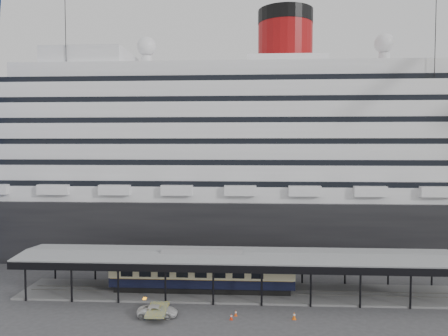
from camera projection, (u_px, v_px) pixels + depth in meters
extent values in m
plane|color=#39393C|center=(237.00, 308.00, 51.20)|extent=(200.00, 200.00, 0.00)
cube|color=black|center=(242.00, 219.00, 82.84)|extent=(130.00, 30.00, 10.00)
cylinder|color=maroon|center=(285.00, 46.00, 80.69)|extent=(10.00, 10.00, 9.00)
cylinder|color=black|center=(285.00, 18.00, 80.42)|extent=(10.10, 10.10, 2.50)
sphere|color=silver|center=(146.00, 46.00, 82.14)|extent=(3.60, 3.60, 3.60)
sphere|color=silver|center=(384.00, 43.00, 79.66)|extent=(3.60, 3.60, 3.60)
cube|color=slate|center=(238.00, 293.00, 56.17)|extent=(56.00, 8.00, 0.24)
cube|color=slate|center=(238.00, 293.00, 55.45)|extent=(54.00, 0.08, 0.10)
cube|color=slate|center=(238.00, 290.00, 56.88)|extent=(54.00, 0.08, 0.10)
cube|color=black|center=(237.00, 269.00, 51.46)|extent=(56.00, 0.18, 0.90)
cube|color=black|center=(239.00, 251.00, 60.43)|extent=(56.00, 0.18, 0.90)
cube|color=slate|center=(238.00, 254.00, 55.91)|extent=(56.00, 9.00, 0.24)
cylinder|color=black|center=(67.00, 118.00, 73.30)|extent=(0.12, 0.12, 47.21)
cylinder|color=black|center=(433.00, 117.00, 68.44)|extent=(0.12, 0.12, 47.21)
imported|color=silver|center=(158.00, 311.00, 48.61)|extent=(4.56, 2.29, 1.24)
cube|color=black|center=(202.00, 288.00, 56.41)|extent=(22.57, 2.64, 0.75)
cube|color=black|center=(202.00, 281.00, 56.36)|extent=(23.65, 3.07, 1.18)
cube|color=beige|center=(202.00, 271.00, 56.29)|extent=(23.65, 3.11, 1.40)
cube|color=black|center=(202.00, 264.00, 56.25)|extent=(23.65, 3.07, 0.43)
cube|color=red|center=(231.00, 320.00, 47.75)|extent=(0.40, 0.40, 0.03)
cone|color=red|center=(231.00, 317.00, 47.73)|extent=(0.34, 0.34, 0.67)
cylinder|color=white|center=(231.00, 316.00, 47.73)|extent=(0.22, 0.22, 0.13)
cube|color=#E3480C|center=(236.00, 316.00, 48.82)|extent=(0.36, 0.36, 0.03)
cone|color=#E3480C|center=(236.00, 313.00, 48.80)|extent=(0.30, 0.30, 0.67)
cylinder|color=white|center=(236.00, 312.00, 48.80)|extent=(0.21, 0.21, 0.13)
cube|color=#E65C0C|center=(294.00, 319.00, 47.85)|extent=(0.44, 0.44, 0.03)
cone|color=#E65C0C|center=(294.00, 315.00, 47.83)|extent=(0.37, 0.37, 0.83)
cylinder|color=white|center=(294.00, 315.00, 47.82)|extent=(0.26, 0.26, 0.16)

